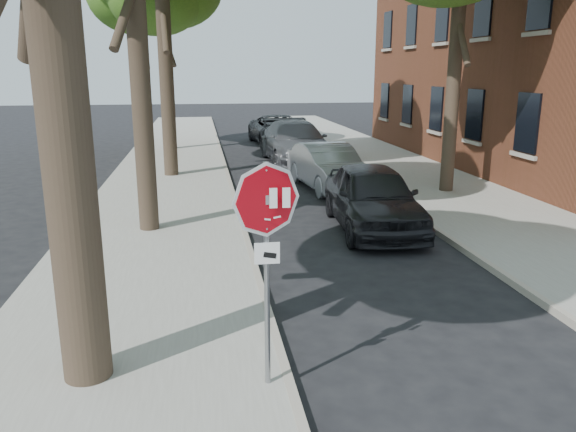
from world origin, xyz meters
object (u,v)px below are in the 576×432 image
Objects in this scene: car_b at (328,167)px; car_d at (279,130)px; car_a at (373,197)px; stop_sign at (267,233)px; car_c at (296,142)px.

car_d is (0.00, 11.15, 0.03)m from car_b.
car_d is at bearing 93.55° from car_a.
car_a is 0.85× the size of car_d.
stop_sign reaches higher than car_d.
car_d is (3.30, 22.47, -1.21)m from stop_sign.
car_c is at bearing 79.23° from stop_sign.
car_a is at bearing -96.94° from car_b.
stop_sign is at bearing -113.19° from car_b.
car_c reaches higher than car_a.
car_b is at bearing -90.51° from car_c.
car_c is (-0.13, 10.03, 0.06)m from car_a.
stop_sign reaches higher than car_b.
car_d is at bearing 81.65° from stop_sign.
car_d is (0.00, 15.86, -0.03)m from car_a.
car_c is at bearing 94.31° from car_a.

